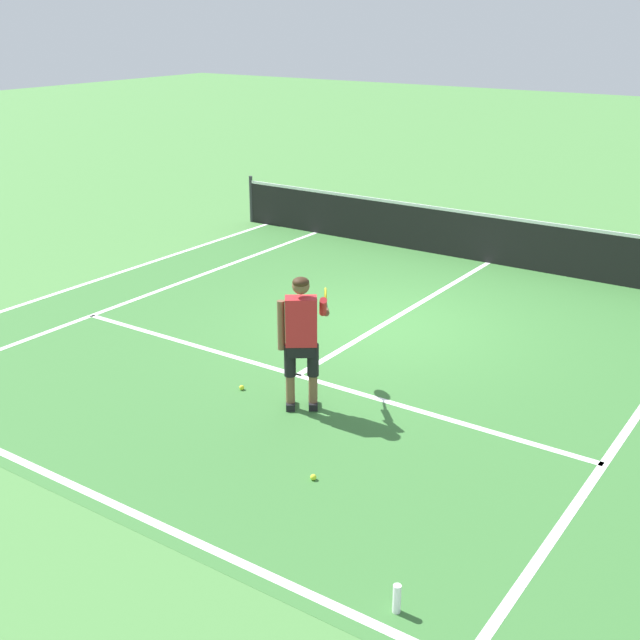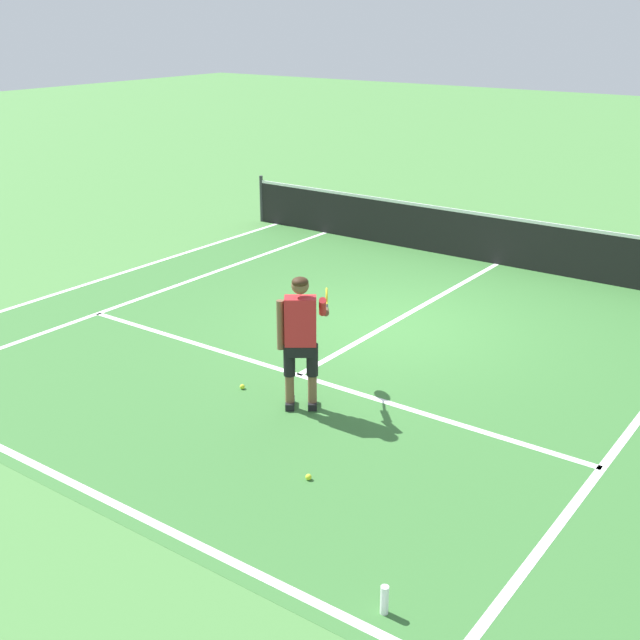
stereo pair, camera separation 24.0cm
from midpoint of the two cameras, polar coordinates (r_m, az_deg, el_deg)
name	(u,v)px [view 2 (the right image)]	position (r m, az deg, el deg)	size (l,w,h in m)	color
ground_plane	(391,324)	(12.94, 5.48, -0.26)	(80.00, 80.00, 0.00)	#477F3D
court_inner_surface	(357,343)	(12.17, 3.14, -1.59)	(10.98, 10.34, 0.00)	#387033
line_baseline	(90,492)	(8.85, -14.99, -11.52)	(10.98, 0.10, 0.01)	white
line_service	(299,375)	(11.09, -0.88, -3.87)	(8.23, 0.10, 0.01)	white
line_centre_service	(416,310)	(13.59, 7.19, 0.73)	(0.10, 6.40, 0.01)	white
line_singles_left	(162,291)	(14.65, -10.51, 2.03)	(0.10, 9.94, 0.01)	white
line_singles_right	(640,418)	(10.74, 22.03, -6.37)	(0.10, 9.94, 0.01)	white
line_doubles_left	(110,277)	(15.63, -14.03, 2.95)	(0.10, 9.94, 0.01)	white
tennis_net	(499,239)	(16.21, 12.80, 5.51)	(11.96, 0.08, 1.07)	#333338
tennis_player	(301,333)	(9.83, -0.62, -0.95)	(0.61, 1.21, 1.71)	black
tennis_ball_near_feet	(242,387)	(10.72, -4.81, -4.67)	(0.07, 0.07, 0.07)	#CCE02D
tennis_ball_by_baseline	(309,477)	(8.75, -0.01, -10.92)	(0.07, 0.07, 0.07)	#CCE02D
water_bottle	(384,600)	(7.06, 5.55, -18.89)	(0.07, 0.07, 0.27)	white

